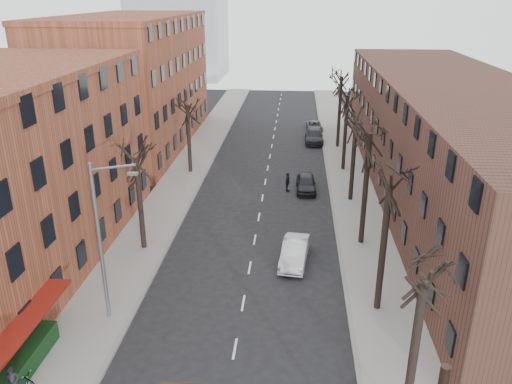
% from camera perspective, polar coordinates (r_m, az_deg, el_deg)
% --- Properties ---
extents(sidewalk_left, '(4.00, 90.00, 0.15)m').
position_cam_1_polar(sidewalk_left, '(51.18, -7.70, 2.68)').
color(sidewalk_left, gray).
rests_on(sidewalk_left, ground).
extents(sidewalk_right, '(4.00, 90.00, 0.15)m').
position_cam_1_polar(sidewalk_right, '(50.32, 10.43, 2.17)').
color(sidewalk_right, gray).
rests_on(sidewalk_right, ground).
extents(building_left_far, '(12.00, 28.00, 14.00)m').
position_cam_1_polar(building_left_far, '(60.03, -13.88, 11.91)').
color(building_left_far, brown).
rests_on(building_left_far, ground).
extents(building_right, '(12.00, 50.00, 10.00)m').
position_cam_1_polar(building_right, '(45.77, 21.46, 5.51)').
color(building_right, '#482A21').
rests_on(building_right, ground).
extents(awning_left, '(1.20, 7.00, 0.15)m').
position_cam_1_polar(awning_left, '(27.49, -23.86, -17.70)').
color(awning_left, maroon).
rests_on(awning_left, ground).
extents(hedge, '(0.80, 6.00, 1.00)m').
position_cam_1_polar(hedge, '(26.49, -25.31, -17.85)').
color(hedge, '#133716').
rests_on(hedge, sidewalk_left).
extents(tree_right_b, '(5.20, 5.20, 10.80)m').
position_cam_1_polar(tree_right_b, '(29.79, 13.61, -12.90)').
color(tree_right_b, black).
rests_on(tree_right_b, ground).
extents(tree_right_c, '(5.20, 5.20, 11.60)m').
position_cam_1_polar(tree_right_c, '(36.59, 11.86, -5.80)').
color(tree_right_c, black).
rests_on(tree_right_c, ground).
extents(tree_right_d, '(5.20, 5.20, 10.00)m').
position_cam_1_polar(tree_right_d, '(43.80, 10.70, -0.97)').
color(tree_right_d, black).
rests_on(tree_right_d, ground).
extents(tree_right_e, '(5.20, 5.20, 10.80)m').
position_cam_1_polar(tree_right_e, '(51.25, 9.88, 2.48)').
color(tree_right_e, black).
rests_on(tree_right_e, ground).
extents(tree_right_f, '(5.20, 5.20, 11.60)m').
position_cam_1_polar(tree_right_f, '(58.84, 9.26, 5.05)').
color(tree_right_f, black).
rests_on(tree_right_f, ground).
extents(tree_left_a, '(5.20, 5.20, 9.50)m').
position_cam_1_polar(tree_left_a, '(36.01, -12.63, -6.34)').
color(tree_left_a, black).
rests_on(tree_left_a, ground).
extents(tree_left_b, '(5.20, 5.20, 9.50)m').
position_cam_1_polar(tree_left_b, '(50.20, -7.48, 2.21)').
color(tree_left_b, black).
rests_on(tree_left_b, ground).
extents(streetlight, '(2.45, 0.22, 9.03)m').
position_cam_1_polar(streetlight, '(26.91, -17.15, -4.89)').
color(streetlight, slate).
rests_on(streetlight, ground).
extents(silver_sedan, '(2.08, 4.72, 1.51)m').
position_cam_1_polar(silver_sedan, '(33.23, 4.43, -6.87)').
color(silver_sedan, '#AFB1B6').
rests_on(silver_sedan, ground).
extents(parked_car_near, '(1.85, 4.33, 1.46)m').
position_cam_1_polar(parked_car_near, '(45.16, 5.73, 1.02)').
color(parked_car_near, black).
rests_on(parked_car_near, ground).
extents(parked_car_mid, '(2.14, 5.26, 1.53)m').
position_cam_1_polar(parked_car_mid, '(60.36, 6.65, 6.37)').
color(parked_car_mid, black).
rests_on(parked_car_mid, ground).
extents(parked_car_far, '(2.21, 4.29, 1.16)m').
position_cam_1_polar(parked_car_far, '(65.92, 6.70, 7.52)').
color(parked_car_far, '#5A5D62').
rests_on(parked_car_far, ground).
extents(pedestrian_a, '(0.73, 0.62, 1.70)m').
position_cam_1_polar(pedestrian_a, '(25.30, -26.02, -19.07)').
color(pedestrian_a, black).
rests_on(pedestrian_a, sidewalk_left).
extents(pedestrian_crossing, '(0.61, 1.12, 1.80)m').
position_cam_1_polar(pedestrian_crossing, '(44.75, 3.62, 1.13)').
color(pedestrian_crossing, black).
rests_on(pedestrian_crossing, ground).
extents(bicycle, '(1.68, 0.96, 0.83)m').
position_cam_1_polar(bicycle, '(26.11, -25.30, -18.72)').
color(bicycle, gray).
rests_on(bicycle, sidewalk_left).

